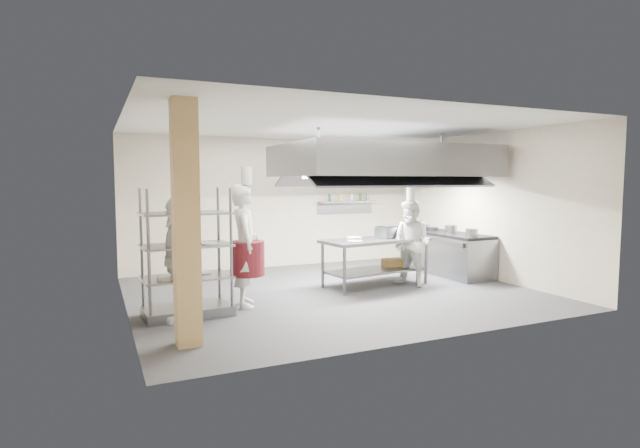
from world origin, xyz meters
name	(u,v)px	position (x,y,z in m)	size (l,w,h in m)	color
floor	(332,292)	(0.00, 0.00, 0.00)	(7.00, 7.00, 0.00)	#343437
ceiling	(333,125)	(0.00, 0.00, 3.00)	(7.00, 7.00, 0.00)	silver
wall_back	(277,203)	(0.00, 3.00, 1.50)	(7.00, 7.00, 0.00)	#B6A990
wall_left	(124,215)	(-3.50, 0.00, 1.50)	(6.00, 6.00, 0.00)	#B6A990
wall_right	(483,206)	(3.50, 0.00, 1.50)	(6.00, 6.00, 0.00)	#B6A990
column	(186,224)	(-2.90, -1.90, 1.50)	(0.30, 0.30, 3.00)	tan
exhaust_hood	(383,161)	(1.30, 0.40, 2.40)	(4.00, 2.50, 0.60)	gray
hood_strip_a	(343,178)	(0.40, 0.40, 2.08)	(1.60, 0.12, 0.04)	white
hood_strip_b	(421,178)	(2.20, 0.40, 2.08)	(1.60, 0.12, 0.04)	white
wall_shelf	(348,202)	(1.80, 2.84, 1.50)	(1.50, 0.28, 0.04)	gray
island	(375,262)	(1.00, 0.17, 0.46)	(2.12, 0.88, 0.91)	gray
island_worktop	(376,240)	(1.00, 0.17, 0.88)	(2.12, 0.88, 0.06)	gray
island_undershelf	(375,270)	(1.00, 0.17, 0.30)	(1.95, 0.79, 0.04)	slate
pass_rack	(186,252)	(-2.68, -0.53, 0.96)	(1.28, 0.74, 1.91)	slate
cooking_range	(451,255)	(3.08, 0.50, 0.42)	(0.80, 2.00, 0.84)	slate
range_top	(451,234)	(3.08, 0.50, 0.87)	(0.78, 1.96, 0.06)	black
chef_head	(245,245)	(-1.72, -0.32, 0.99)	(0.72, 0.47, 1.97)	silver
chef_line	(412,243)	(1.60, -0.16, 0.83)	(0.80, 0.63, 1.65)	silver
chef_plating	(177,260)	(-2.85, -0.74, 0.89)	(1.05, 0.44, 1.79)	white
griddle	(388,232)	(1.33, 0.24, 1.01)	(0.43, 0.33, 0.21)	slate
wicker_basket	(392,262)	(1.45, 0.30, 0.40)	(0.35, 0.24, 0.15)	olive
stockpot	(451,229)	(2.99, 0.39, 0.99)	(0.27, 0.27, 0.19)	gray
plate_stack	(187,275)	(-2.68, -0.53, 0.61)	(0.28, 0.28, 0.05)	white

